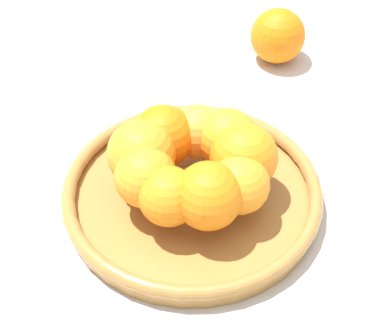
{
  "coord_description": "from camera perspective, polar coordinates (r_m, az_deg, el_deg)",
  "views": [
    {
      "loc": [
        -0.5,
        0.16,
        0.57
      ],
      "look_at": [
        0.0,
        0.0,
        0.07
      ],
      "focal_mm": 60.0,
      "sensor_mm": 36.0,
      "label": 1
    }
  ],
  "objects": [
    {
      "name": "orange_pile",
      "position": [
        0.73,
        0.01,
        0.09
      ],
      "size": [
        0.18,
        0.19,
        0.08
      ],
      "color": "orange",
      "rests_on": "fruit_bowl"
    },
    {
      "name": "stray_orange",
      "position": [
        0.99,
        7.63,
        11.1
      ],
      "size": [
        0.08,
        0.08,
        0.08
      ],
      "primitive_type": "sphere",
      "color": "orange",
      "rests_on": "ground_plane"
    },
    {
      "name": "ground_plane",
      "position": [
        0.78,
        0.0,
        -3.56
      ],
      "size": [
        4.0,
        4.0,
        0.0
      ],
      "primitive_type": "plane",
      "color": "beige"
    },
    {
      "name": "fruit_bowl",
      "position": [
        0.77,
        0.0,
        -2.78
      ],
      "size": [
        0.31,
        0.31,
        0.03
      ],
      "color": "#A57238",
      "rests_on": "ground_plane"
    }
  ]
}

